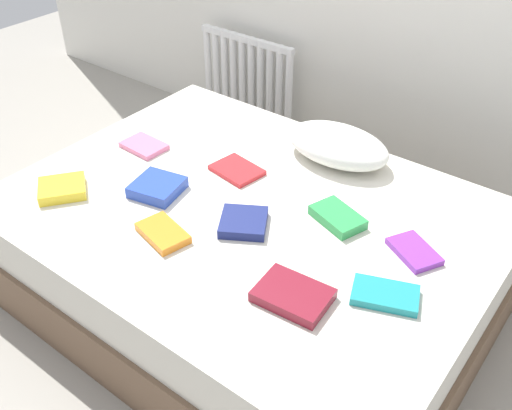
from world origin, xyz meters
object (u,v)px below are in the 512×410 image
(textbook_navy, at_px, (244,222))
(textbook_purple, at_px, (414,251))
(pillow, at_px, (338,145))
(textbook_green, at_px, (338,217))
(textbook_yellow, at_px, (62,189))
(textbook_orange, at_px, (163,233))
(textbook_pink, at_px, (144,146))
(textbook_maroon, at_px, (293,295))
(textbook_teal, at_px, (385,295))
(textbook_blue, at_px, (157,187))
(radiator, at_px, (247,79))
(textbook_red, at_px, (237,170))
(bed, at_px, (249,253))

(textbook_navy, height_order, textbook_purple, textbook_navy)
(pillow, bearing_deg, textbook_purple, -34.76)
(pillow, height_order, textbook_green, pillow)
(textbook_yellow, distance_m, textbook_orange, 0.55)
(textbook_navy, relative_size, textbook_yellow, 0.96)
(textbook_yellow, bearing_deg, textbook_orange, -47.41)
(textbook_pink, distance_m, textbook_purple, 1.35)
(textbook_navy, bearing_deg, textbook_maroon, -59.94)
(textbook_navy, bearing_deg, textbook_teal, -32.39)
(textbook_blue, relative_size, textbook_orange, 0.93)
(textbook_maroon, bearing_deg, textbook_blue, 163.38)
(textbook_yellow, height_order, textbook_purple, textbook_yellow)
(radiator, height_order, pillow, radiator)
(textbook_maroon, xyz_separation_m, textbook_navy, (-0.38, 0.21, 0.00))
(textbook_pink, distance_m, textbook_navy, 0.77)
(textbook_red, bearing_deg, textbook_navy, -38.27)
(textbook_navy, xyz_separation_m, textbook_blue, (-0.43, -0.04, 0.01))
(textbook_red, relative_size, textbook_orange, 1.03)
(radiator, distance_m, textbook_teal, 2.12)
(textbook_navy, xyz_separation_m, textbook_purple, (0.60, 0.25, -0.01))
(bed, distance_m, textbook_red, 0.37)
(radiator, height_order, textbook_navy, radiator)
(textbook_green, height_order, textbook_red, textbook_green)
(textbook_yellow, bearing_deg, textbook_navy, -31.80)
(pillow, xyz_separation_m, textbook_teal, (0.59, -0.67, -0.06))
(textbook_pink, distance_m, textbook_blue, 0.38)
(radiator, bearing_deg, textbook_pink, -76.47)
(textbook_purple, bearing_deg, textbook_navy, -128.02)
(pillow, distance_m, textbook_teal, 0.89)
(textbook_teal, bearing_deg, textbook_blue, 159.90)
(textbook_purple, bearing_deg, textbook_blue, -135.11)
(bed, xyz_separation_m, textbook_navy, (0.06, -0.11, 0.27))
(textbook_maroon, relative_size, textbook_red, 1.14)
(textbook_teal, relative_size, textbook_yellow, 1.17)
(pillow, bearing_deg, bed, -99.80)
(bed, height_order, textbook_blue, textbook_blue)
(radiator, relative_size, textbook_purple, 3.59)
(textbook_pink, bearing_deg, textbook_orange, -35.25)
(pillow, xyz_separation_m, textbook_orange, (-0.24, -0.89, -0.06))
(bed, bearing_deg, textbook_pink, 174.33)
(pillow, distance_m, textbook_yellow, 1.22)
(textbook_pink, height_order, textbook_blue, textbook_blue)
(textbook_pink, xyz_separation_m, textbook_green, (1.02, 0.07, 0.01))
(radiator, distance_m, textbook_green, 1.68)
(textbook_navy, relative_size, textbook_red, 0.85)
(radiator, relative_size, textbook_orange, 3.33)
(textbook_navy, bearing_deg, textbook_red, 101.78)
(textbook_red, bearing_deg, textbook_teal, -9.80)
(radiator, xyz_separation_m, textbook_green, (1.30, -1.06, 0.15))
(textbook_teal, distance_m, textbook_orange, 0.86)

